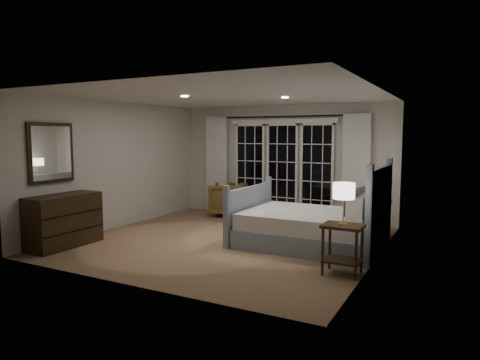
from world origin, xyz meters
The scene contains 20 objects.
floor centered at (0.00, 0.00, 0.00)m, with size 5.00×5.00×0.00m, color #91704E.
ceiling centered at (0.00, 0.00, 2.50)m, with size 5.00×5.00×0.00m, color silver.
wall_left centered at (-2.50, 0.00, 1.25)m, with size 0.02×5.00×2.50m, color beige.
wall_right centered at (2.50, 0.00, 1.25)m, with size 0.02×5.00×2.50m, color beige.
wall_back centered at (0.00, 2.50, 1.25)m, with size 5.00×0.02×2.50m, color beige.
wall_front centered at (0.00, -2.50, 1.25)m, with size 5.00×0.02×2.50m, color beige.
french_doors centered at (0.00, 2.46, 1.09)m, with size 2.50×0.04×2.20m.
curtain_rod centered at (0.00, 2.40, 2.25)m, with size 0.03×0.03×3.50m, color black.
curtain_left centered at (-1.65, 2.38, 1.15)m, with size 0.55×0.10×2.25m, color silver.
curtain_right centered at (1.65, 2.38, 1.15)m, with size 0.55×0.10×2.25m, color silver.
downlight_a centered at (0.80, 0.60, 2.49)m, with size 0.12×0.12×0.01m, color white.
downlight_b centered at (-0.60, -0.40, 2.49)m, with size 0.12×0.12×0.01m, color white.
bed centered at (1.41, 0.38, 0.34)m, with size 2.31×1.66×1.35m.
nightstand_left centered at (2.23, -0.86, 0.44)m, with size 0.52×0.41×0.67m.
nightstand_right centered at (2.20, 1.63, 0.43)m, with size 0.50×0.40×0.65m.
lamp_left centered at (2.23, -0.86, 1.11)m, with size 0.29×0.29×0.55m.
lamp_right centered at (2.20, 1.63, 1.08)m, with size 0.28×0.28×0.54m.
armchair centered at (-1.17, 2.10, 0.37)m, with size 0.80×0.82×0.75m, color brown.
dresser centered at (-2.23, -1.58, 0.43)m, with size 0.52×1.22×0.87m.
mirror centered at (-2.47, -1.58, 1.55)m, with size 0.05×0.85×1.00m.
Camera 1 is at (3.61, -6.38, 1.84)m, focal length 32.00 mm.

